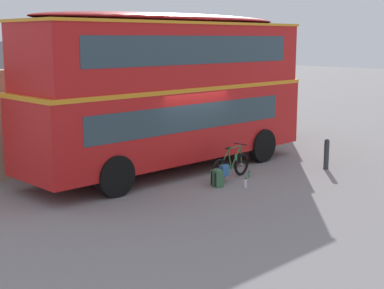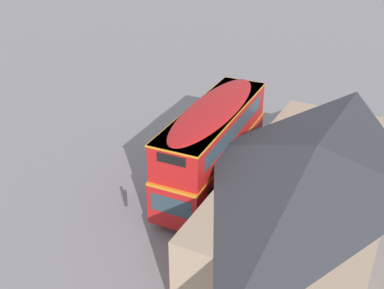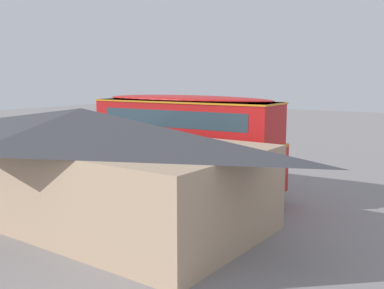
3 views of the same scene
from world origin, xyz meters
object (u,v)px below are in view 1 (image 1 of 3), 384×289
(backpack_on_ground, at_px, (217,177))
(water_bottle_green_metal, at_px, (249,174))
(double_decker_bus, at_px, (171,86))
(water_bottle_clear_plastic, at_px, (246,183))
(kerb_bollard, at_px, (326,154))
(touring_bicycle, at_px, (230,167))

(backpack_on_ground, height_order, water_bottle_green_metal, backpack_on_ground)
(double_decker_bus, xyz_separation_m, backpack_on_ground, (-0.39, -2.33, -2.38))
(double_decker_bus, height_order, water_bottle_clear_plastic, double_decker_bus)
(double_decker_bus, distance_m, kerb_bollard, 5.32)
(double_decker_bus, relative_size, water_bottle_green_metal, 46.08)
(water_bottle_green_metal, relative_size, kerb_bollard, 0.22)
(water_bottle_clear_plastic, bearing_deg, double_decker_bus, 91.68)
(touring_bicycle, relative_size, water_bottle_green_metal, 8.28)
(backpack_on_ground, relative_size, kerb_bollard, 0.52)
(backpack_on_ground, bearing_deg, double_decker_bus, 80.50)
(touring_bicycle, height_order, water_bottle_green_metal, touring_bicycle)
(double_decker_bus, xyz_separation_m, kerb_bollard, (3.60, -3.28, -2.14))
(touring_bicycle, bearing_deg, water_bottle_clear_plastic, -112.86)
(water_bottle_green_metal, bearing_deg, double_decker_bus, 113.78)
(backpack_on_ground, relative_size, water_bottle_clear_plastic, 1.91)
(backpack_on_ground, distance_m, water_bottle_green_metal, 1.42)
(double_decker_bus, height_order, water_bottle_green_metal, double_decker_bus)
(double_decker_bus, distance_m, water_bottle_green_metal, 3.58)
(double_decker_bus, relative_size, water_bottle_clear_plastic, 36.70)
(touring_bicycle, height_order, kerb_bollard, touring_bicycle)
(double_decker_bus, bearing_deg, touring_bicycle, -76.59)
(touring_bicycle, distance_m, water_bottle_clear_plastic, 1.05)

